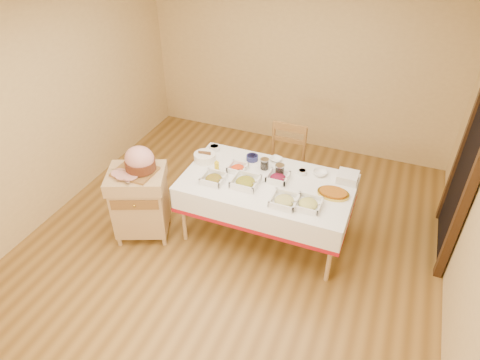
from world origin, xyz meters
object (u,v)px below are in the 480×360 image
object	(u,v)px
dining_chair	(284,165)
bread_basket	(205,157)
mustard_bottle	(217,167)
brass_platter	(333,193)
butcher_cart	(140,200)
plate_stack	(348,177)
dining_table	(267,193)
ham_on_board	(139,162)
preserve_jar_left	(265,164)
preserve_jar_right	(280,171)

from	to	relation	value
dining_chair	bread_basket	bearing A→B (deg)	-142.92
mustard_bottle	brass_platter	bearing A→B (deg)	3.34
butcher_cart	dining_chair	bearing A→B (deg)	43.21
butcher_cart	dining_chair	xyz separation A→B (m)	(1.29, 1.21, 0.04)
plate_stack	brass_platter	world-z (taller)	plate_stack
bread_basket	brass_platter	size ratio (longest dim) A/B	0.75
dining_table	ham_on_board	distance (m)	1.40
dining_chair	butcher_cart	bearing A→B (deg)	-136.79
dining_chair	brass_platter	bearing A→B (deg)	-43.28
bread_basket	ham_on_board	bearing A→B (deg)	-128.42
dining_table	dining_chair	xyz separation A→B (m)	(-0.02, 0.71, -0.07)
plate_stack	dining_table	bearing A→B (deg)	-157.14
dining_table	preserve_jar_left	world-z (taller)	preserve_jar_left
brass_platter	preserve_jar_left	bearing A→B (deg)	166.97
mustard_bottle	butcher_cart	bearing A→B (deg)	-147.96
ham_on_board	mustard_bottle	bearing A→B (deg)	31.61
plate_stack	brass_platter	bearing A→B (deg)	-105.98
dining_table	mustard_bottle	bearing A→B (deg)	-175.47
mustard_bottle	plate_stack	size ratio (longest dim) A/B	0.75
preserve_jar_right	mustard_bottle	world-z (taller)	mustard_bottle
bread_basket	plate_stack	world-z (taller)	bread_basket
mustard_bottle	brass_platter	size ratio (longest dim) A/B	0.49
butcher_cart	plate_stack	distance (m)	2.28
dining_table	plate_stack	world-z (taller)	plate_stack
preserve_jar_right	bread_basket	xyz separation A→B (m)	(-0.88, -0.04, -0.01)
preserve_jar_left	bread_basket	world-z (taller)	preserve_jar_left
dining_chair	preserve_jar_right	xyz separation A→B (m)	(0.10, -0.55, 0.29)
ham_on_board	bread_basket	xyz separation A→B (m)	(0.47, 0.59, -0.18)
ham_on_board	brass_platter	xyz separation A→B (m)	(1.97, 0.50, -0.20)
butcher_cart	dining_table	bearing A→B (deg)	21.18
dining_table	butcher_cart	xyz separation A→B (m)	(-1.31, -0.51, -0.11)
preserve_jar_right	dining_chair	bearing A→B (deg)	100.53
dining_chair	brass_platter	xyz separation A→B (m)	(0.72, -0.68, 0.26)
dining_table	ham_on_board	xyz separation A→B (m)	(-1.26, -0.47, 0.39)
bread_basket	preserve_jar_right	bearing A→B (deg)	2.69
mustard_bottle	brass_platter	xyz separation A→B (m)	(1.27, 0.07, -0.05)
preserve_jar_right	dining_table	bearing A→B (deg)	-117.98
preserve_jar_right	brass_platter	world-z (taller)	preserve_jar_right
butcher_cart	ham_on_board	size ratio (longest dim) A/B	1.91
preserve_jar_left	brass_platter	xyz separation A→B (m)	(0.81, -0.19, -0.04)
dining_chair	dining_table	bearing A→B (deg)	-88.60
preserve_jar_left	plate_stack	bearing A→B (deg)	7.37
dining_chair	bread_basket	size ratio (longest dim) A/B	4.14
preserve_jar_right	mustard_bottle	bearing A→B (deg)	-162.68
preserve_jar_right	bread_basket	size ratio (longest dim) A/B	0.53
dining_table	dining_chair	size ratio (longest dim) A/B	1.79
butcher_cart	bread_basket	bearing A→B (deg)	50.62
preserve_jar_left	bread_basket	bearing A→B (deg)	-171.82
dining_table	brass_platter	bearing A→B (deg)	2.37
dining_table	mustard_bottle	size ratio (longest dim) A/B	11.38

